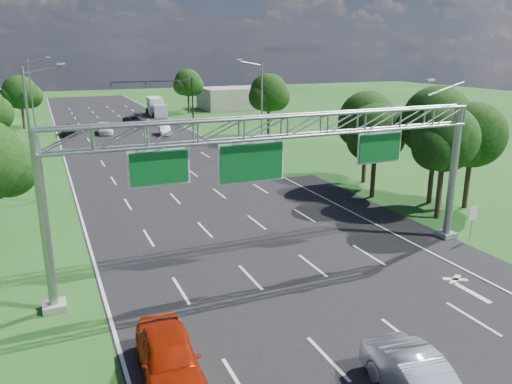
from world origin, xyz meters
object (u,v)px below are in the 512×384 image
regulatory_sign (473,217)px  silver_sedan (420,383)px  sign_gantry (286,138)px  red_coupe (169,358)px  box_truck (156,107)px  traffic_signal (170,91)px

regulatory_sign → silver_sedan: (-12.79, -10.27, -0.70)m
sign_gantry → regulatory_sign: bearing=-4.8°
red_coupe → box_truck: (15.47, 72.34, 0.61)m
traffic_signal → silver_sedan: bearing=-97.0°
regulatory_sign → red_coupe: 20.71m
sign_gantry → box_truck: sign_gantry is taller
regulatory_sign → box_truck: bearing=93.8°
sign_gantry → regulatory_sign: 13.25m
traffic_signal → red_coupe: 61.80m
sign_gantry → regulatory_sign: (12.07, -1.02, -5.38)m
sign_gantry → red_coupe: sign_gantry is taller
sign_gantry → silver_sedan: sign_gantry is taller
traffic_signal → silver_sedan: size_ratio=2.50×
box_truck → regulatory_sign: bearing=-80.9°
red_coupe → silver_sedan: (7.08, -4.48, -0.04)m
sign_gantry → box_truck: size_ratio=2.88×
traffic_signal → sign_gantry: bearing=-97.7°
box_truck → red_coupe: bearing=-96.8°
regulatory_sign → silver_sedan: regulatory_sign is taller
red_coupe → box_truck: bearing=81.6°
sign_gantry → silver_sedan: bearing=-93.7°
sign_gantry → red_coupe: 11.99m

